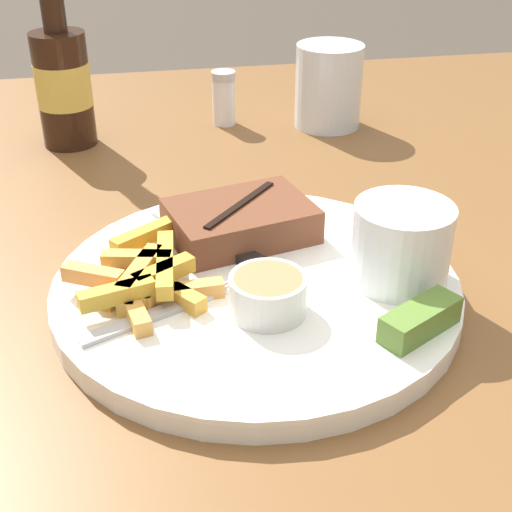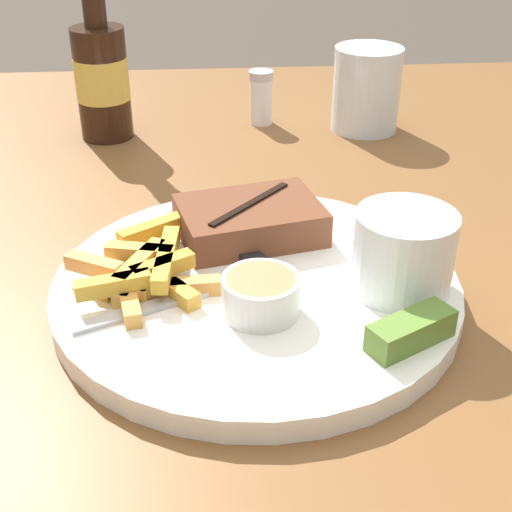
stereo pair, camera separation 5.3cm
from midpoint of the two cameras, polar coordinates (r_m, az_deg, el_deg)
dining_table at (r=0.59m, az=2.58°, el=-9.60°), size 1.19×1.26×0.76m
dinner_plate at (r=0.54m, az=2.78°, el=-2.73°), size 0.31×0.31×0.02m
steak_portion at (r=0.59m, az=2.28°, el=2.81°), size 0.13×0.10×0.03m
fries_pile at (r=0.53m, az=-6.19°, el=-1.13°), size 0.11×0.14×0.02m
coleslaw_cup at (r=0.53m, az=14.59°, el=0.54°), size 0.07×0.07×0.06m
dipping_sauce_cup at (r=0.49m, az=3.77°, el=-3.10°), size 0.05×0.05×0.03m
pickle_spear at (r=0.48m, az=15.39°, el=-5.90°), size 0.06×0.05×0.02m
fork_utensil at (r=0.51m, az=-5.13°, el=-4.08°), size 0.13×0.07×0.00m
knife_utensil at (r=0.57m, az=1.24°, el=0.37°), size 0.10×0.15×0.01m
beer_bottle at (r=0.84m, az=-10.47°, el=13.97°), size 0.06×0.06×0.20m
drinking_glass at (r=0.87m, az=10.58°, el=12.95°), size 0.08×0.08×0.10m
salt_shaker at (r=0.88m, az=2.14°, el=12.55°), size 0.03×0.03×0.07m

